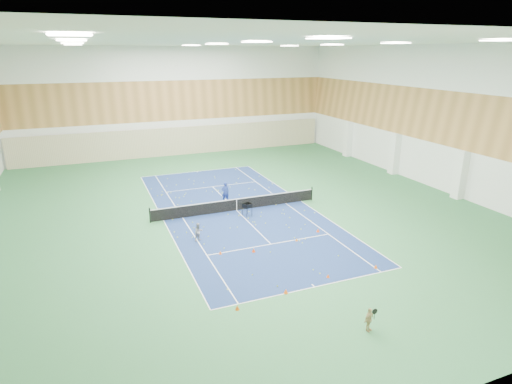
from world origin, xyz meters
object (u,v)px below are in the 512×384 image
child_apron (369,320)px  ball_cart (247,210)px  coach (225,192)px  tennis_net (237,204)px  child_court (199,232)px

child_apron → ball_cart: child_apron is taller
coach → ball_cart: (0.55, -3.42, -0.35)m
child_apron → ball_cart: (-0.04, 14.49, -0.05)m
coach → ball_cart: 3.48m
tennis_net → child_court: size_ratio=10.85×
child_apron → coach: bearing=70.5°
child_court → coach: bearing=38.0°
tennis_net → coach: size_ratio=7.58×
tennis_net → child_apron: bearing=-88.7°
coach → child_court: bearing=61.7°
tennis_net → coach: 2.09m
child_apron → child_court: bearing=89.2°
coach → ball_cart: coach is taller
tennis_net → coach: bearing=95.9°
tennis_net → child_apron: 15.86m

